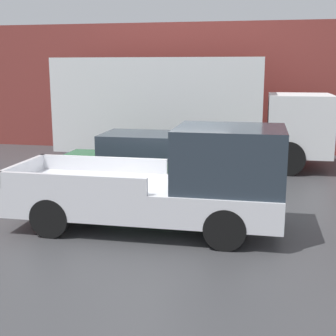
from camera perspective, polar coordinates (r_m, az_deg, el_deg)
name	(u,v)px	position (r m, az deg, el deg)	size (l,w,h in m)	color
ground_plane	(166,221)	(10.08, -0.19, -6.53)	(60.00, 60.00, 0.00)	#3D3D3F
building_wall	(212,88)	(18.38, 5.39, 9.69)	(28.00, 0.15, 4.93)	brown
pickup_truck	(175,183)	(9.30, 0.83, -1.83)	(5.42, 1.96, 2.12)	silver
car	(149,162)	(12.37, -2.38, 0.78)	(4.69, 1.84, 1.55)	#1E592D
delivery_truck	(181,108)	(15.78, 1.54, 7.32)	(8.92, 2.48, 3.54)	white
newspaper_box	(71,136)	(19.69, -11.70, 3.85)	(0.45, 0.40, 0.96)	#194CB2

